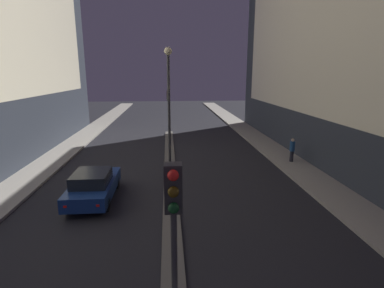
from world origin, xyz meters
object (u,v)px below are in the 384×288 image
(pedestrian_on_right_sidewalk, at_px, (292,149))
(traffic_light_mid, at_px, (169,104))
(street_lamp, at_px, (169,96))
(car_left_lane, at_px, (93,185))
(traffic_light_near, at_px, (174,228))

(pedestrian_on_right_sidewalk, bearing_deg, traffic_light_mid, 137.13)
(street_lamp, xyz_separation_m, pedestrian_on_right_sidewalk, (8.51, 1.89, -3.88))
(car_left_lane, bearing_deg, traffic_light_mid, 73.86)
(traffic_light_near, distance_m, street_lamp, 12.77)
(traffic_light_mid, xyz_separation_m, street_lamp, (0.00, -9.78, 1.45))
(traffic_light_mid, relative_size, street_lamp, 0.61)
(street_lamp, distance_m, car_left_lane, 6.56)
(traffic_light_near, distance_m, traffic_light_mid, 22.47)
(traffic_light_near, xyz_separation_m, street_lamp, (0.00, 12.68, 1.45))
(pedestrian_on_right_sidewalk, bearing_deg, car_left_lane, -156.79)
(traffic_light_mid, relative_size, car_left_lane, 1.01)
(traffic_light_near, height_order, street_lamp, street_lamp)
(car_left_lane, distance_m, pedestrian_on_right_sidewalk, 13.41)
(pedestrian_on_right_sidewalk, bearing_deg, street_lamp, -167.48)
(street_lamp, height_order, car_left_lane, street_lamp)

